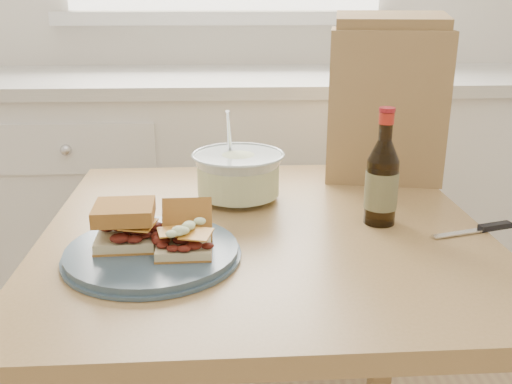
{
  "coord_description": "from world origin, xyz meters",
  "views": [
    {
      "loc": [
        0.0,
        -0.35,
        1.2
      ],
      "look_at": [
        0.06,
        0.73,
        0.83
      ],
      "focal_mm": 40.0,
      "sensor_mm": 36.0,
      "label": 1
    }
  ],
  "objects_px": {
    "coleslaw_bowl": "(238,177)",
    "beer_bottle": "(382,181)",
    "dining_table": "(264,275)",
    "plate": "(152,253)",
    "paper_bag": "(385,105)"
  },
  "relations": [
    {
      "from": "paper_bag",
      "to": "coleslaw_bowl",
      "type": "bearing_deg",
      "value": -145.73
    },
    {
      "from": "plate",
      "to": "dining_table",
      "type": "bearing_deg",
      "value": 32.55
    },
    {
      "from": "plate",
      "to": "paper_bag",
      "type": "xyz_separation_m",
      "value": [
        0.54,
        0.48,
        0.18
      ]
    },
    {
      "from": "beer_bottle",
      "to": "dining_table",
      "type": "bearing_deg",
      "value": -152.92
    },
    {
      "from": "coleslaw_bowl",
      "to": "paper_bag",
      "type": "xyz_separation_m",
      "value": [
        0.38,
        0.17,
        0.13
      ]
    },
    {
      "from": "beer_bottle",
      "to": "paper_bag",
      "type": "distance_m",
      "value": 0.35
    },
    {
      "from": "dining_table",
      "to": "beer_bottle",
      "type": "height_order",
      "value": "beer_bottle"
    },
    {
      "from": "plate",
      "to": "beer_bottle",
      "type": "height_order",
      "value": "beer_bottle"
    },
    {
      "from": "dining_table",
      "to": "beer_bottle",
      "type": "bearing_deg",
      "value": 1.99
    },
    {
      "from": "coleslaw_bowl",
      "to": "beer_bottle",
      "type": "distance_m",
      "value": 0.34
    },
    {
      "from": "dining_table",
      "to": "beer_bottle",
      "type": "relative_size",
      "value": 3.73
    },
    {
      "from": "coleslaw_bowl",
      "to": "beer_bottle",
      "type": "xyz_separation_m",
      "value": [
        0.29,
        -0.16,
        0.04
      ]
    },
    {
      "from": "dining_table",
      "to": "beer_bottle",
      "type": "distance_m",
      "value": 0.32
    },
    {
      "from": "dining_table",
      "to": "coleslaw_bowl",
      "type": "height_order",
      "value": "coleslaw_bowl"
    },
    {
      "from": "plate",
      "to": "beer_bottle",
      "type": "relative_size",
      "value": 1.28
    }
  ]
}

